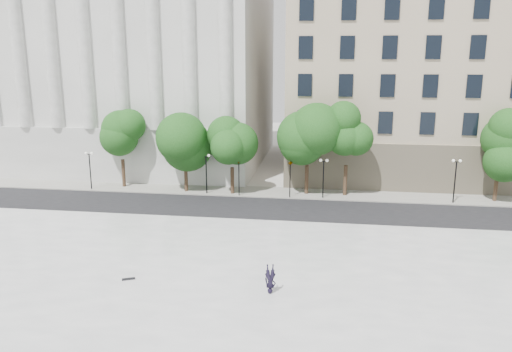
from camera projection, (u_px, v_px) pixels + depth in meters
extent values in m
plane|color=beige|center=(206.00, 306.00, 27.49)|extent=(160.00, 160.00, 0.00)
cube|color=white|center=(217.00, 279.00, 30.33)|extent=(44.00, 22.00, 0.45)
cube|color=black|center=(253.00, 210.00, 44.82)|extent=(60.00, 8.00, 0.02)
cube|color=#A29F95|center=(262.00, 192.00, 50.59)|extent=(60.00, 4.00, 0.12)
cube|color=silver|center=(147.00, 64.00, 64.51)|extent=(30.00, 26.00, 25.00)
cube|color=tan|center=(443.00, 82.00, 59.86)|extent=(36.00, 26.00, 21.00)
cylinder|color=black|center=(239.00, 179.00, 48.85)|extent=(0.10, 0.10, 3.50)
imported|color=black|center=(239.00, 158.00, 48.37)|extent=(0.43, 1.62, 0.65)
cylinder|color=black|center=(290.00, 181.00, 48.16)|extent=(0.10, 0.10, 3.50)
imported|color=black|center=(290.00, 160.00, 47.67)|extent=(0.83, 1.81, 0.71)
imported|color=black|center=(270.00, 289.00, 27.97)|extent=(0.86, 1.79, 0.47)
cube|color=black|center=(128.00, 279.00, 29.73)|extent=(0.78, 0.48, 0.08)
cylinder|color=#382619|center=(124.00, 173.00, 52.35)|extent=(0.36, 0.36, 2.99)
sphere|color=#163F12|center=(121.00, 135.00, 51.41)|extent=(3.45, 3.45, 3.45)
cylinder|color=#382619|center=(186.00, 180.00, 50.56)|extent=(0.36, 0.36, 2.54)
sphere|color=#163F12|center=(185.00, 146.00, 49.76)|extent=(4.34, 4.34, 4.34)
cylinder|color=#382619|center=(232.00, 181.00, 49.66)|extent=(0.36, 0.36, 2.75)
sphere|color=#163F12|center=(232.00, 144.00, 48.80)|extent=(3.58, 3.58, 3.58)
cylinder|color=#382619|center=(307.00, 180.00, 49.56)|extent=(0.36, 0.36, 3.00)
sphere|color=#163F12|center=(308.00, 140.00, 48.61)|extent=(4.52, 4.52, 4.52)
cylinder|color=#382619|center=(345.00, 181.00, 49.00)|extent=(0.36, 0.36, 3.11)
sphere|color=#163F12|center=(347.00, 138.00, 48.03)|extent=(3.92, 3.92, 3.92)
cylinder|color=#382619|center=(496.00, 188.00, 47.05)|extent=(0.36, 0.36, 2.76)
sphere|color=#163F12|center=(500.00, 149.00, 46.18)|extent=(3.70, 3.70, 3.70)
cylinder|color=black|center=(90.00, 172.00, 51.26)|extent=(0.12, 0.12, 3.76)
cube|color=black|center=(89.00, 154.00, 50.83)|extent=(0.60, 0.06, 0.06)
sphere|color=white|center=(86.00, 153.00, 50.84)|extent=(0.28, 0.28, 0.28)
sphere|color=white|center=(92.00, 153.00, 50.76)|extent=(0.28, 0.28, 0.28)
cylinder|color=black|center=(206.00, 176.00, 49.56)|extent=(0.12, 0.12, 3.86)
cube|color=black|center=(206.00, 157.00, 49.11)|extent=(0.60, 0.06, 0.06)
sphere|color=white|center=(203.00, 155.00, 49.13)|extent=(0.28, 0.28, 0.28)
sphere|color=white|center=(209.00, 156.00, 49.05)|extent=(0.28, 0.28, 0.28)
cylinder|color=black|center=(323.00, 180.00, 47.98)|extent=(0.12, 0.12, 3.71)
cube|color=black|center=(324.00, 161.00, 47.56)|extent=(0.60, 0.06, 0.06)
sphere|color=white|center=(321.00, 160.00, 47.57)|extent=(0.28, 0.28, 0.28)
sphere|color=white|center=(327.00, 160.00, 47.49)|extent=(0.28, 0.28, 0.28)
cylinder|color=black|center=(455.00, 183.00, 46.28)|extent=(0.12, 0.12, 4.02)
cube|color=black|center=(457.00, 162.00, 45.81)|extent=(0.60, 0.06, 0.06)
sphere|color=white|center=(453.00, 161.00, 45.83)|extent=(0.28, 0.28, 0.28)
sphere|color=white|center=(460.00, 161.00, 45.75)|extent=(0.28, 0.28, 0.28)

